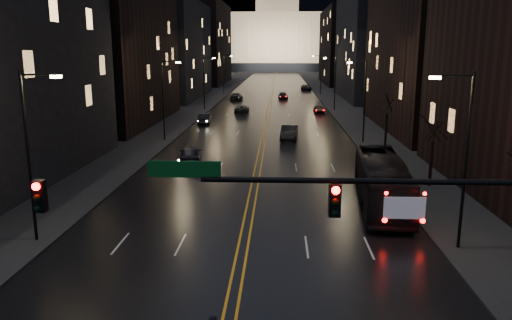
# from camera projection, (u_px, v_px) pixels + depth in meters

# --- Properties ---
(road) EXTENTS (20.00, 320.00, 0.02)m
(road) POSITION_uv_depth(u_px,v_px,m) (274.00, 86.00, 143.04)
(road) COLOR black
(road) RESTS_ON ground
(sidewalk_left) EXTENTS (8.00, 320.00, 0.16)m
(sidewalk_left) POSITION_uv_depth(u_px,v_px,m) (225.00, 85.00, 143.68)
(sidewalk_left) COLOR black
(sidewalk_left) RESTS_ON ground
(sidewalk_right) EXTENTS (8.00, 320.00, 0.16)m
(sidewalk_right) POSITION_uv_depth(u_px,v_px,m) (323.00, 86.00, 142.38)
(sidewalk_right) COLOR black
(sidewalk_right) RESTS_ON ground
(center_line) EXTENTS (0.62, 320.00, 0.01)m
(center_line) POSITION_uv_depth(u_px,v_px,m) (274.00, 86.00, 143.04)
(center_line) COLOR orange
(center_line) RESTS_ON road
(building_left_mid) EXTENTS (12.00, 30.00, 28.00)m
(building_left_mid) POSITION_uv_depth(u_px,v_px,m) (110.00, 20.00, 66.87)
(building_left_mid) COLOR black
(building_left_mid) RESTS_ON ground
(building_left_far) EXTENTS (12.00, 34.00, 20.00)m
(building_left_far) POSITION_uv_depth(u_px,v_px,m) (172.00, 50.00, 104.80)
(building_left_far) COLOR black
(building_left_far) RESTS_ON ground
(building_left_dist) EXTENTS (12.00, 40.00, 24.00)m
(building_left_dist) POSITION_uv_depth(u_px,v_px,m) (205.00, 44.00, 151.20)
(building_left_dist) COLOR black
(building_left_dist) RESTS_ON ground
(building_right_mid) EXTENTS (12.00, 34.00, 26.00)m
(building_right_mid) POSITION_uv_depth(u_px,v_px,m) (374.00, 35.00, 102.20)
(building_right_mid) COLOR black
(building_right_mid) RESTS_ON ground
(building_right_dist) EXTENTS (12.00, 40.00, 22.00)m
(building_right_dist) POSITION_uv_depth(u_px,v_px,m) (344.00, 47.00, 149.46)
(building_right_dist) COLOR black
(building_right_dist) RESTS_ON ground
(capitol) EXTENTS (90.00, 50.00, 58.50)m
(capitol) POSITION_uv_depth(u_px,v_px,m) (277.00, 36.00, 256.42)
(capitol) COLOR black
(capitol) RESTS_ON ground
(traffic_signal) EXTENTS (17.29, 0.45, 7.00)m
(traffic_signal) POSITION_uv_depth(u_px,v_px,m) (415.00, 217.00, 14.85)
(traffic_signal) COLOR black
(traffic_signal) RESTS_ON ground
(streetlamp_right_near) EXTENTS (2.13, 0.25, 9.00)m
(streetlamp_right_near) POSITION_uv_depth(u_px,v_px,m) (463.00, 152.00, 24.39)
(streetlamp_right_near) COLOR black
(streetlamp_right_near) RESTS_ON ground
(streetlamp_left_near) EXTENTS (2.13, 0.25, 9.00)m
(streetlamp_left_near) POSITION_uv_depth(u_px,v_px,m) (31.00, 148.00, 25.40)
(streetlamp_left_near) COLOR black
(streetlamp_left_near) RESTS_ON ground
(streetlamp_right_mid) EXTENTS (2.13, 0.25, 9.00)m
(streetlamp_right_mid) POSITION_uv_depth(u_px,v_px,m) (363.00, 97.00, 53.65)
(streetlamp_right_mid) COLOR black
(streetlamp_right_mid) RESTS_ON ground
(streetlamp_left_mid) EXTENTS (2.13, 0.25, 9.00)m
(streetlamp_left_mid) POSITION_uv_depth(u_px,v_px,m) (165.00, 96.00, 54.66)
(streetlamp_left_mid) COLOR black
(streetlamp_left_mid) RESTS_ON ground
(streetlamp_right_far) EXTENTS (2.13, 0.25, 9.00)m
(streetlamp_right_far) POSITION_uv_depth(u_px,v_px,m) (334.00, 80.00, 82.92)
(streetlamp_right_far) COLOR black
(streetlamp_right_far) RESTS_ON ground
(streetlamp_left_far) EXTENTS (2.13, 0.25, 9.00)m
(streetlamp_left_far) POSITION_uv_depth(u_px,v_px,m) (205.00, 80.00, 83.93)
(streetlamp_left_far) COLOR black
(streetlamp_left_far) RESTS_ON ground
(streetlamp_right_dist) EXTENTS (2.13, 0.25, 9.00)m
(streetlamp_right_dist) POSITION_uv_depth(u_px,v_px,m) (320.00, 73.00, 112.18)
(streetlamp_right_dist) COLOR black
(streetlamp_right_dist) RESTS_ON ground
(streetlamp_left_dist) EXTENTS (2.13, 0.25, 9.00)m
(streetlamp_left_dist) POSITION_uv_depth(u_px,v_px,m) (224.00, 72.00, 113.19)
(streetlamp_left_dist) COLOR black
(streetlamp_left_dist) RESTS_ON ground
(tree_right_mid) EXTENTS (2.40, 2.40, 6.65)m
(tree_right_mid) POSITION_uv_depth(u_px,v_px,m) (434.00, 127.00, 36.11)
(tree_right_mid) COLOR black
(tree_right_mid) RESTS_ON ground
(tree_right_far) EXTENTS (2.40, 2.40, 6.65)m
(tree_right_far) POSITION_uv_depth(u_px,v_px,m) (387.00, 104.00, 51.72)
(tree_right_far) COLOR black
(tree_right_far) RESTS_ON ground
(bus) EXTENTS (3.68, 11.77, 3.23)m
(bus) POSITION_uv_depth(u_px,v_px,m) (382.00, 182.00, 32.31)
(bus) COLOR black
(bus) RESTS_ON ground
(oncoming_car_a) EXTENTS (2.56, 5.00, 1.63)m
(oncoming_car_a) POSITION_uv_depth(u_px,v_px,m) (190.00, 154.00, 44.89)
(oncoming_car_a) COLOR black
(oncoming_car_a) RESTS_ON ground
(oncoming_car_b) EXTENTS (1.82, 4.55, 1.47)m
(oncoming_car_b) POSITION_uv_depth(u_px,v_px,m) (205.00, 119.00, 68.76)
(oncoming_car_b) COLOR black
(oncoming_car_b) RESTS_ON ground
(oncoming_car_c) EXTENTS (2.18, 4.70, 1.30)m
(oncoming_car_c) POSITION_uv_depth(u_px,v_px,m) (242.00, 109.00, 80.95)
(oncoming_car_c) COLOR black
(oncoming_car_c) RESTS_ON ground
(oncoming_car_d) EXTENTS (2.43, 5.42, 1.54)m
(oncoming_car_d) POSITION_uv_depth(u_px,v_px,m) (236.00, 97.00, 101.27)
(oncoming_car_d) COLOR black
(oncoming_car_d) RESTS_ON ground
(receding_car_a) EXTENTS (2.18, 5.19, 1.67)m
(receding_car_a) POSITION_uv_depth(u_px,v_px,m) (289.00, 133.00, 56.55)
(receding_car_a) COLOR black
(receding_car_a) RESTS_ON ground
(receding_car_b) EXTENTS (1.68, 3.94, 1.33)m
(receding_car_b) POSITION_uv_depth(u_px,v_px,m) (319.00, 109.00, 80.62)
(receding_car_b) COLOR black
(receding_car_b) RESTS_ON ground
(receding_car_c) EXTENTS (2.14, 4.76, 1.35)m
(receding_car_c) POSITION_uv_depth(u_px,v_px,m) (283.00, 96.00, 103.66)
(receding_car_c) COLOR black
(receding_car_c) RESTS_ON ground
(receding_car_d) EXTENTS (2.51, 5.32, 1.47)m
(receding_car_d) POSITION_uv_depth(u_px,v_px,m) (306.00, 87.00, 127.11)
(receding_car_d) COLOR black
(receding_car_d) RESTS_ON ground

